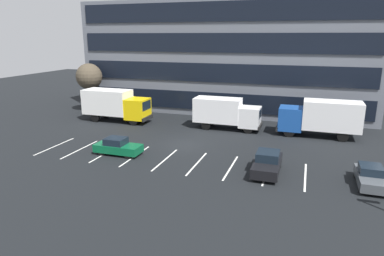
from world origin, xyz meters
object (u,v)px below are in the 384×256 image
(box_truck_white, at_px, (226,112))
(box_truck_blue, at_px, (321,117))
(sedan_black, at_px, (267,163))
(bare_tree, at_px, (89,77))
(sedan_charcoal, at_px, (370,177))
(box_truck_yellow, at_px, (115,104))
(sedan_forest, at_px, (118,147))

(box_truck_white, relative_size, box_truck_blue, 0.91)
(box_truck_white, height_order, sedan_black, box_truck_white)
(bare_tree, bearing_deg, sedan_charcoal, -24.29)
(sedan_charcoal, bearing_deg, box_truck_yellow, 157.81)
(sedan_charcoal, bearing_deg, sedan_black, 179.05)
(sedan_forest, relative_size, bare_tree, 0.63)
(sedan_charcoal, relative_size, sedan_black, 0.88)
(box_truck_yellow, relative_size, bare_tree, 1.26)
(box_truck_yellow, xyz_separation_m, sedan_charcoal, (26.26, -10.71, -1.45))
(sedan_charcoal, relative_size, sedan_forest, 0.97)
(box_truck_yellow, distance_m, sedan_charcoal, 28.40)
(box_truck_white, height_order, sedan_forest, box_truck_white)
(box_truck_blue, xyz_separation_m, sedan_charcoal, (3.07, -11.57, -1.43))
(sedan_charcoal, height_order, sedan_forest, sedan_forest)
(box_truck_blue, relative_size, sedan_forest, 1.97)
(box_truck_white, relative_size, sedan_forest, 1.80)
(box_truck_white, bearing_deg, sedan_forest, -121.87)
(sedan_forest, bearing_deg, box_truck_blue, 34.13)
(sedan_black, height_order, bare_tree, bare_tree)
(box_truck_blue, height_order, sedan_charcoal, box_truck_blue)
(sedan_black, bearing_deg, bare_tree, 150.27)
(sedan_black, bearing_deg, box_truck_blue, 71.09)
(sedan_forest, bearing_deg, sedan_charcoal, -0.58)
(sedan_charcoal, xyz_separation_m, bare_tree, (-32.40, 14.63, 4.05))
(sedan_black, relative_size, bare_tree, 0.70)
(bare_tree, bearing_deg, sedan_black, -29.73)
(sedan_charcoal, bearing_deg, box_truck_blue, 104.84)
(bare_tree, bearing_deg, box_truck_yellow, -32.50)
(box_truck_yellow, bearing_deg, box_truck_blue, 2.12)
(box_truck_blue, bearing_deg, sedan_charcoal, -75.16)
(sedan_black, distance_m, bare_tree, 29.53)
(sedan_charcoal, distance_m, sedan_forest, 19.84)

